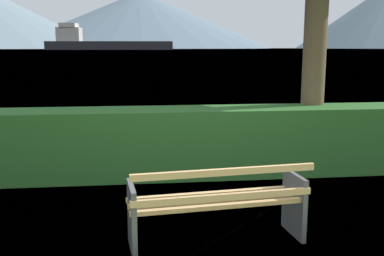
{
  "coord_description": "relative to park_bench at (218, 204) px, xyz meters",
  "views": [
    {
      "loc": [
        -0.74,
        -4.3,
        2.0
      ],
      "look_at": [
        0.0,
        2.18,
        0.8
      ],
      "focal_mm": 41.52,
      "sensor_mm": 36.0,
      "label": 1
    }
  ],
  "objects": [
    {
      "name": "ground_plane",
      "position": [
        -0.01,
        0.06,
        -0.43
      ],
      "size": [
        1400.0,
        1400.0,
        0.0
      ],
      "primitive_type": "plane",
      "color": "olive"
    },
    {
      "name": "hedge_row",
      "position": [
        -0.01,
        2.53,
        0.1
      ],
      "size": [
        8.15,
        0.82,
        1.06
      ],
      "primitive_type": "cube",
      "color": "#285B23",
      "rests_on": "ground_plane"
    },
    {
      "name": "park_bench",
      "position": [
        0.0,
        0.0,
        0.0
      ],
      "size": [
        1.86,
        0.77,
        0.87
      ],
      "color": "tan",
      "rests_on": "ground_plane"
    },
    {
      "name": "water_surface",
      "position": [
        -0.01,
        309.38,
        -0.43
      ],
      "size": [
        620.0,
        620.0,
        0.0
      ],
      "primitive_type": "plane",
      "color": "#7A99A8",
      "rests_on": "ground_plane"
    },
    {
      "name": "cargo_ship_large",
      "position": [
        -27.32,
        301.07,
        4.4
      ],
      "size": [
        84.1,
        19.75,
        17.28
      ],
      "color": "#232328",
      "rests_on": "water_surface"
    },
    {
      "name": "distant_hills",
      "position": [
        -33.67,
        569.03,
        41.22
      ],
      "size": [
        836.58,
        407.35,
        89.22
      ],
      "color": "slate",
      "rests_on": "ground_plane"
    }
  ]
}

